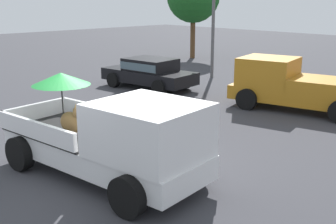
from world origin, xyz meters
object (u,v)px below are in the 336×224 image
at_px(pickup_truck_main, 115,139).
at_px(parked_sedan_near, 149,72).
at_px(pickup_truck_far, 294,85).
at_px(motel_sign, 214,3).

xyz_separation_m(pickup_truck_main, parked_sedan_near, (-6.94, 7.10, -0.23)).
bearing_deg(pickup_truck_far, parked_sedan_near, -1.92).
height_order(pickup_truck_main, pickup_truck_far, pickup_truck_main).
height_order(pickup_truck_main, motel_sign, motel_sign).
relative_size(parked_sedan_near, motel_sign, 0.86).
height_order(pickup_truck_far, motel_sign, motel_sign).
bearing_deg(motel_sign, pickup_truck_main, -58.81).
distance_m(pickup_truck_main, pickup_truck_far, 8.39).
bearing_deg(motel_sign, parked_sedan_near, -93.01).
relative_size(pickup_truck_main, motel_sign, 1.01).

